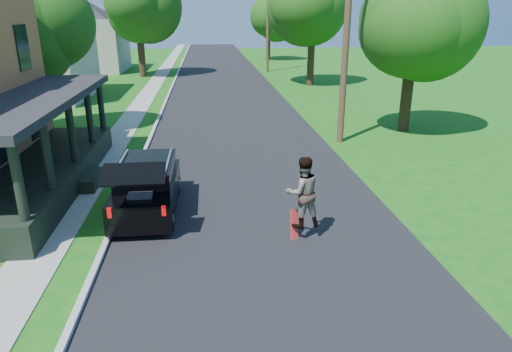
{
  "coord_description": "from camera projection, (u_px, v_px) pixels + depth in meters",
  "views": [
    {
      "loc": [
        -1.36,
        -9.09,
        5.6
      ],
      "look_at": [
        -0.04,
        3.0,
        1.23
      ],
      "focal_mm": 32.0,
      "sensor_mm": 36.0,
      "label": 1
    }
  ],
  "objects": [
    {
      "name": "ground",
      "position": [
        272.0,
        270.0,
        10.54
      ],
      "size": [
        140.0,
        140.0,
        0.0
      ],
      "primitive_type": "plane",
      "color": "#135711",
      "rests_on": "ground"
    },
    {
      "name": "tree_right_near",
      "position": [
        413.0,
        24.0,
        21.31
      ],
      "size": [
        5.8,
        5.49,
        7.73
      ],
      "rotation": [
        0.0,
        0.0,
        0.19
      ],
      "color": "black",
      "rests_on": "ground"
    },
    {
      "name": "tree_left_far",
      "position": [
        137.0,
        2.0,
        40.09
      ],
      "size": [
        6.0,
        5.85,
        9.66
      ],
      "rotation": [
        0.0,
        0.0,
        -0.02
      ],
      "color": "black",
      "rests_on": "ground"
    },
    {
      "name": "utility_pole_near",
      "position": [
        348.0,
        17.0,
        19.16
      ],
      "size": [
        1.79,
        0.31,
        10.53
      ],
      "rotation": [
        0.0,
        0.0,
        -0.07
      ],
      "color": "#503C25",
      "rests_on": "ground"
    },
    {
      "name": "utility_pole_far",
      "position": [
        268.0,
        16.0,
        44.25
      ],
      "size": [
        1.67,
        0.56,
        10.22
      ],
      "rotation": [
        0.0,
        0.0,
        0.26
      ],
      "color": "#503C25",
      "rests_on": "ground"
    },
    {
      "name": "neighbor_house_far",
      "position": [
        81.0,
        28.0,
        45.17
      ],
      "size": [
        12.78,
        12.78,
        8.3
      ],
      "color": "#B9B2A4",
      "rests_on": "ground"
    },
    {
      "name": "sidewalk",
      "position": [
        139.0,
        107.0,
        28.68
      ],
      "size": [
        1.3,
        120.0,
        0.03
      ],
      "primitive_type": "cube",
      "color": "#97968F",
      "rests_on": "ground"
    },
    {
      "name": "tree_right_mid",
      "position": [
        313.0,
        1.0,
        35.18
      ],
      "size": [
        6.46,
        6.43,
        9.8
      ],
      "rotation": [
        0.0,
        0.0,
        -0.08
      ],
      "color": "black",
      "rests_on": "ground"
    },
    {
      "name": "skateboarder",
      "position": [
        303.0,
        192.0,
        11.61
      ],
      "size": [
        1.03,
        0.86,
        1.89
      ],
      "rotation": [
        0.0,
        0.0,
        3.31
      ],
      "color": "black",
      "rests_on": "ground"
    },
    {
      "name": "tree_left_mid",
      "position": [
        30.0,
        19.0,
        20.34
      ],
      "size": [
        5.61,
        5.63,
        8.07
      ],
      "rotation": [
        0.0,
        0.0,
        -0.14
      ],
      "color": "black",
      "rests_on": "ground"
    },
    {
      "name": "neighbor_house_mid",
      "position": [
        20.0,
        35.0,
        30.2
      ],
      "size": [
        12.78,
        12.78,
        8.3
      ],
      "color": "#B9B2A4",
      "rests_on": "ground"
    },
    {
      "name": "street",
      "position": [
        228.0,
        105.0,
        29.25
      ],
      "size": [
        8.0,
        120.0,
        0.02
      ],
      "primitive_type": "cube",
      "color": "black",
      "rests_on": "ground"
    },
    {
      "name": "skateboard",
      "position": [
        294.0,
        227.0,
        11.97
      ],
      "size": [
        0.25,
        0.46,
        0.86
      ],
      "rotation": [
        0.0,
        0.0,
        0.41
      ],
      "color": "#A2120D",
      "rests_on": "ground"
    },
    {
      "name": "tree_right_far",
      "position": [
        268.0,
        18.0,
        55.71
      ],
      "size": [
        6.32,
        6.0,
        7.6
      ],
      "rotation": [
        0.0,
        0.0,
        0.41
      ],
      "color": "black",
      "rests_on": "ground"
    },
    {
      "name": "curb",
      "position": [
        164.0,
        107.0,
        28.84
      ],
      "size": [
        0.15,
        120.0,
        0.12
      ],
      "primitive_type": "cube",
      "color": "#A4A49F",
      "rests_on": "ground"
    },
    {
      "name": "black_suv",
      "position": [
        147.0,
        187.0,
        13.38
      ],
      "size": [
        1.72,
        4.39,
        2.04
      ],
      "rotation": [
        0.0,
        0.0,
        -0.01
      ],
      "color": "black",
      "rests_on": "ground"
    }
  ]
}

